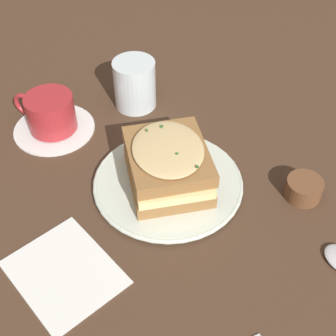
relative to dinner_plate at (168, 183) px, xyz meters
The scene contains 7 objects.
ground_plane 0.02m from the dinner_plate, 37.64° to the left, with size 2.40×2.40×0.00m, color #473021.
dinner_plate is the anchor object (origin of this frame).
sandwich 0.04m from the dinner_plate, 148.67° to the left, with size 0.18×0.16×0.07m.
teacup_with_saucer 0.25m from the dinner_plate, 157.54° to the right, with size 0.14×0.14×0.07m.
water_glass 0.23m from the dinner_plate, 162.60° to the left, with size 0.08×0.08×0.09m, color silver.
napkin 0.21m from the dinner_plate, 74.72° to the right, with size 0.15×0.12×0.00m, color white.
condiment_pot 0.21m from the dinner_plate, 50.97° to the left, with size 0.06×0.06×0.03m, color brown.
Camera 1 is at (0.40, -0.29, 0.55)m, focal length 50.00 mm.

